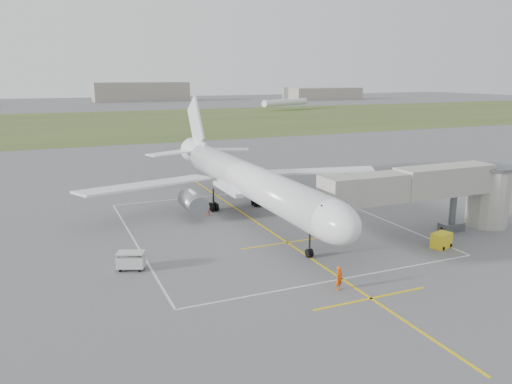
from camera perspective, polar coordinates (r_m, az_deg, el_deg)
name	(u,v)px	position (r m, az deg, el deg)	size (l,w,h in m)	color
ground	(249,217)	(59.01, -0.79, -2.90)	(700.00, 700.00, 0.00)	#5D5D5F
grass_strip	(108,123)	(184.41, -16.58, 7.57)	(700.00, 120.00, 0.02)	#415525
apron_markings	(270,231)	(53.91, 1.58, -4.46)	(28.20, 60.00, 0.01)	yellow
airliner	(247,180)	(58.63, -1.09, 1.42)	(38.93, 46.75, 13.52)	white
jet_bridge	(438,190)	(55.18, 20.10, 0.23)	(23.40, 5.00, 7.20)	#9C988D
gpu_unit	(441,240)	(51.85, 20.43, -5.20)	(2.27, 1.88, 1.48)	yellow
baggage_cart	(131,261)	(44.56, -14.09, -7.63)	(2.65, 2.17, 1.60)	#BABABA
ramp_worker_nose	(339,278)	(39.89, 9.48, -9.68)	(0.70, 0.46, 1.93)	#ED4C07
ramp_worker_wing	(207,209)	(59.97, -5.57, -1.92)	(0.76, 0.59, 1.57)	#FA5907
distant_hangars	(48,95)	(317.85, -22.64, 10.18)	(345.00, 49.00, 12.00)	gray
distant_aircraft	(118,107)	(214.49, -15.52, 9.31)	(190.08, 37.63, 8.85)	white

